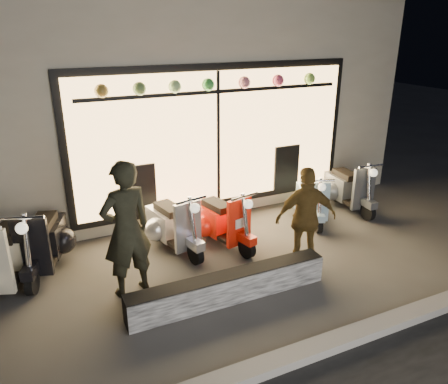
# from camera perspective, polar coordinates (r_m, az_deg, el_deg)

# --- Properties ---
(ground) EXTENTS (40.00, 40.00, 0.00)m
(ground) POSITION_cam_1_polar(r_m,az_deg,el_deg) (6.67, -0.15, -10.54)
(ground) COLOR #383533
(ground) RESTS_ON ground
(kerb) EXTENTS (40.00, 0.25, 0.12)m
(kerb) POSITION_cam_1_polar(r_m,az_deg,el_deg) (5.24, 9.72, -20.26)
(kerb) COLOR slate
(kerb) RESTS_ON ground
(shop_building) EXTENTS (10.20, 6.23, 4.20)m
(shop_building) POSITION_cam_1_polar(r_m,az_deg,el_deg) (10.51, -11.98, 12.99)
(shop_building) COLOR beige
(shop_building) RESTS_ON ground
(graffiti_barrier) EXTENTS (2.82, 0.28, 0.40)m
(graffiti_barrier) POSITION_cam_1_polar(r_m,az_deg,el_deg) (5.99, 0.69, -12.30)
(graffiti_barrier) COLOR black
(graffiti_barrier) RESTS_ON ground
(scooter_silver) EXTENTS (0.64, 1.44, 1.02)m
(scooter_silver) POSITION_cam_1_polar(r_m,az_deg,el_deg) (7.31, -6.95, -4.10)
(scooter_silver) COLOR black
(scooter_silver) RESTS_ON ground
(scooter_red) EXTENTS (0.66, 1.41, 1.00)m
(scooter_red) POSITION_cam_1_polar(r_m,az_deg,el_deg) (7.41, -0.66, -3.62)
(scooter_red) COLOR black
(scooter_red) RESTS_ON ground
(scooter_black) EXTENTS (0.81, 1.51, 1.09)m
(scooter_black) POSITION_cam_1_polar(r_m,az_deg,el_deg) (7.22, -22.39, -5.74)
(scooter_black) COLOR black
(scooter_black) RESTS_ON ground
(scooter_cream) EXTENTS (0.90, 1.61, 1.16)m
(scooter_cream) POSITION_cam_1_polar(r_m,az_deg,el_deg) (6.99, -26.15, -6.94)
(scooter_cream) COLOR black
(scooter_cream) RESTS_ON ground
(scooter_blue) EXTENTS (0.75, 1.29, 0.94)m
(scooter_blue) POSITION_cam_1_polar(r_m,az_deg,el_deg) (8.51, 11.23, -0.87)
(scooter_blue) COLOR black
(scooter_blue) RESTS_ON ground
(scooter_grey) EXTENTS (0.54, 1.44, 1.03)m
(scooter_grey) POSITION_cam_1_polar(r_m,az_deg,el_deg) (9.19, 15.66, 0.65)
(scooter_grey) COLOR black
(scooter_grey) RESTS_ON ground
(man) EXTENTS (0.78, 0.59, 1.91)m
(man) POSITION_cam_1_polar(r_m,az_deg,el_deg) (5.94, -12.64, -4.81)
(man) COLOR black
(man) RESTS_ON ground
(woman) EXTENTS (1.00, 0.63, 1.58)m
(woman) POSITION_cam_1_polar(r_m,az_deg,el_deg) (6.65, 10.66, -3.35)
(woman) COLOR brown
(woman) RESTS_ON ground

